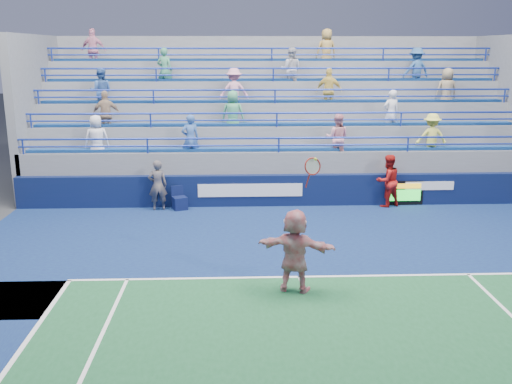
{
  "coord_description": "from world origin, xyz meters",
  "views": [
    {
      "loc": [
        -1.54,
        -12.68,
        5.31
      ],
      "look_at": [
        -0.95,
        2.5,
        1.5
      ],
      "focal_mm": 40.0,
      "sensor_mm": 36.0,
      "label": 1
    }
  ],
  "objects_px": {
    "judge_chair": "(180,202)",
    "ball_girl": "(388,181)",
    "tennis_player": "(295,251)",
    "serve_speed_board": "(405,193)",
    "line_judge": "(158,185)"
  },
  "relations": [
    {
      "from": "judge_chair",
      "to": "ball_girl",
      "type": "relative_size",
      "value": 0.44
    },
    {
      "from": "line_judge",
      "to": "ball_girl",
      "type": "height_order",
      "value": "ball_girl"
    },
    {
      "from": "serve_speed_board",
      "to": "ball_girl",
      "type": "height_order",
      "value": "ball_girl"
    },
    {
      "from": "serve_speed_board",
      "to": "line_judge",
      "type": "height_order",
      "value": "line_judge"
    },
    {
      "from": "judge_chair",
      "to": "line_judge",
      "type": "bearing_deg",
      "value": -176.59
    },
    {
      "from": "serve_speed_board",
      "to": "tennis_player",
      "type": "xyz_separation_m",
      "value": [
        -4.61,
        -7.14,
        0.52
      ]
    },
    {
      "from": "serve_speed_board",
      "to": "tennis_player",
      "type": "height_order",
      "value": "tennis_player"
    },
    {
      "from": "line_judge",
      "to": "ball_girl",
      "type": "bearing_deg",
      "value": 170.43
    },
    {
      "from": "judge_chair",
      "to": "tennis_player",
      "type": "distance_m",
      "value": 7.61
    },
    {
      "from": "judge_chair",
      "to": "ball_girl",
      "type": "xyz_separation_m",
      "value": [
        7.15,
        0.12,
        0.65
      ]
    },
    {
      "from": "tennis_player",
      "to": "ball_girl",
      "type": "bearing_deg",
      "value": 60.57
    },
    {
      "from": "tennis_player",
      "to": "line_judge",
      "type": "distance_m",
      "value": 7.87
    },
    {
      "from": "serve_speed_board",
      "to": "ball_girl",
      "type": "relative_size",
      "value": 0.7
    },
    {
      "from": "tennis_player",
      "to": "line_judge",
      "type": "xyz_separation_m",
      "value": [
        -3.92,
        6.83,
        -0.1
      ]
    },
    {
      "from": "judge_chair",
      "to": "ball_girl",
      "type": "distance_m",
      "value": 7.18
    }
  ]
}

